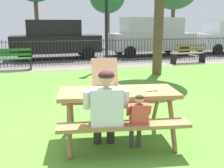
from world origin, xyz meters
TOP-DOWN VIEW (x-y plane):
  - ground at (0.00, 1.78)m, footprint 28.00×11.56m
  - cobblestone_walkway at (0.00, 6.86)m, footprint 28.00×1.40m
  - street_asphalt at (0.00, 11.04)m, footprint 28.00×6.96m
  - picnic_table_foreground at (0.61, -0.22)m, footprint 1.99×1.72m
  - pizza_box_open at (0.47, -0.05)m, footprint 0.45×0.51m
  - pizza_slice_on_table at (1.09, -0.33)m, footprint 0.17×0.21m
  - adult_at_table at (0.31, -0.69)m, footprint 0.63×0.63m
  - child_at_table at (0.74, -0.78)m, footprint 0.35×0.35m
  - iron_fence_streetside at (-0.00, 7.56)m, footprint 21.62×0.03m
  - park_bench_center at (-1.70, 6.72)m, footprint 1.62×0.57m
  - park_bench_right at (5.95, 6.72)m, footprint 1.62×0.55m
  - lamp_post_walkway at (2.06, 6.50)m, footprint 0.28×0.28m
  - parked_car_center at (0.20, 9.86)m, footprint 4.45×2.01m
  - parked_car_right at (5.44, 9.86)m, footprint 4.64×2.04m

SIDE VIEW (x-z plane):
  - ground at x=0.00m, z-range -0.02..0.00m
  - street_asphalt at x=0.00m, z-range -0.01..0.00m
  - cobblestone_walkway at x=0.00m, z-range -0.01..0.00m
  - park_bench_center at x=-1.70m, z-range -0.01..0.84m
  - park_bench_right at x=5.95m, z-range -0.01..0.84m
  - child_at_table at x=0.74m, z-range 0.09..0.95m
  - iron_fence_streetside at x=0.00m, z-range 0.01..1.13m
  - picnic_table_foreground at x=0.61m, z-range 0.20..0.99m
  - adult_at_table at x=0.31m, z-range 0.06..1.25m
  - pizza_slice_on_table at x=1.09m, z-range 0.77..0.79m
  - pizza_box_open at x=0.47m, z-range 0.65..1.11m
  - parked_car_center at x=0.20m, z-range 0.04..1.98m
  - parked_car_right at x=5.44m, z-range 0.06..2.14m
  - lamp_post_walkway at x=2.06m, z-range 0.46..4.88m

